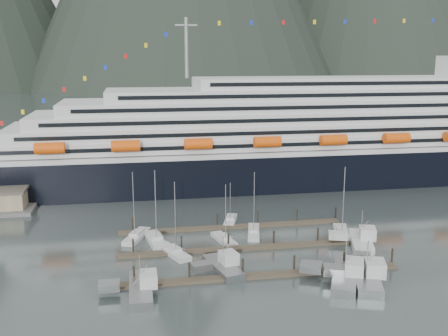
{
  "coord_description": "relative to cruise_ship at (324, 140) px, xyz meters",
  "views": [
    {
      "loc": [
        -25.68,
        -89.36,
        36.12
      ],
      "look_at": [
        -5.62,
        22.0,
        11.94
      ],
      "focal_mm": 42.0,
      "sensor_mm": 36.0,
      "label": 1
    }
  ],
  "objects": [
    {
      "name": "dock_mid",
      "position": [
        -34.95,
        -51.89,
        -11.73
      ],
      "size": [
        48.18,
        2.28,
        3.2
      ],
      "color": "#4A3E2F",
      "rests_on": "ground"
    },
    {
      "name": "trawler_c",
      "position": [
        -21.98,
        -68.48,
        -11.1
      ],
      "size": [
        12.12,
        14.83,
        7.48
      ],
      "rotation": [
        0.0,
        0.0,
        1.13
      ],
      "color": "gray",
      "rests_on": "ground"
    },
    {
      "name": "sailboat_b",
      "position": [
        -48.68,
        -52.18,
        -11.62
      ],
      "size": [
        6.12,
        9.83,
        14.53
      ],
      "rotation": [
        0.0,
        0.0,
        1.98
      ],
      "color": "silver",
      "rests_on": "ground"
    },
    {
      "name": "dock_far",
      "position": [
        -34.95,
        -38.89,
        -11.73
      ],
      "size": [
        48.18,
        2.28,
        3.2
      ],
      "color": "#4A3E2F",
      "rests_on": "ground"
    },
    {
      "name": "cruise_ship",
      "position": [
        0.0,
        0.0,
        0.0
      ],
      "size": [
        210.0,
        30.4,
        50.3
      ],
      "color": "black",
      "rests_on": "ground"
    },
    {
      "name": "trawler_a",
      "position": [
        -55.24,
        -67.46,
        -11.15
      ],
      "size": [
        9.02,
        12.55,
        6.88
      ],
      "rotation": [
        0.0,
        0.0,
        1.57
      ],
      "color": "gray",
      "rests_on": "ground"
    },
    {
      "name": "sailboat_e",
      "position": [
        -55.29,
        -42.15,
        -11.62
      ],
      "size": [
        6.01,
        9.91,
        14.41
      ],
      "rotation": [
        0.0,
        0.0,
        1.18
      ],
      "color": "silver",
      "rests_on": "ground"
    },
    {
      "name": "trawler_b",
      "position": [
        -41.08,
        -61.42,
        -11.15
      ],
      "size": [
        8.79,
        11.19,
        6.92
      ],
      "rotation": [
        0.0,
        0.0,
        1.81
      ],
      "color": "gray",
      "rests_on": "ground"
    },
    {
      "name": "trawler_e",
      "position": [
        -12.27,
        -53.49,
        -11.09
      ],
      "size": [
        9.96,
        12.27,
        7.6
      ],
      "rotation": [
        0.0,
        0.0,
        1.25
      ],
      "color": "silver",
      "rests_on": "ground"
    },
    {
      "name": "dock_near",
      "position": [
        -34.95,
        -64.89,
        -11.73
      ],
      "size": [
        48.18,
        2.28,
        3.2
      ],
      "color": "#4A3E2F",
      "rests_on": "ground"
    },
    {
      "name": "sailboat_d",
      "position": [
        -31.34,
        -43.75,
        -11.63
      ],
      "size": [
        4.52,
        9.98,
        13.74
      ],
      "rotation": [
        0.0,
        0.0,
        1.33
      ],
      "color": "silver",
      "rests_on": "ground"
    },
    {
      "name": "sailboat_f",
      "position": [
        -34.53,
        -34.95,
        -11.66
      ],
      "size": [
        4.47,
        8.21,
        9.53
      ],
      "rotation": [
        0.0,
        0.0,
        1.28
      ],
      "color": "silver",
      "rests_on": "ground"
    },
    {
      "name": "ground",
      "position": [
        -30.03,
        -54.94,
        -12.04
      ],
      "size": [
        1600.0,
        1600.0,
        0.0
      ],
      "primitive_type": "plane",
      "color": "#3F4B4A",
      "rests_on": "ground"
    },
    {
      "name": "sailboat_h",
      "position": [
        -13.6,
        -47.4,
        -11.6
      ],
      "size": [
        5.48,
        9.99,
        15.08
      ],
      "rotation": [
        0.0,
        0.0,
        1.27
      ],
      "color": "silver",
      "rests_on": "ground"
    },
    {
      "name": "sailboat_a",
      "position": [
        -51.65,
        -45.24,
        -11.59
      ],
      "size": [
        4.47,
        10.19,
        15.36
      ],
      "rotation": [
        0.0,
        0.0,
        1.74
      ],
      "color": "silver",
      "rests_on": "ground"
    },
    {
      "name": "trawler_d",
      "position": [
        -18.89,
        -69.89,
        -11.06
      ],
      "size": [
        10.97,
        13.81,
        7.92
      ],
      "rotation": [
        0.0,
        0.0,
        1.25
      ],
      "color": "gray",
      "rests_on": "ground"
    },
    {
      "name": "sailboat_c",
      "position": [
        -38.21,
        -47.01,
        -11.64
      ],
      "size": [
        4.26,
        8.72,
        12.26
      ],
      "rotation": [
        0.0,
        0.0,
        1.81
      ],
      "color": "silver",
      "rests_on": "ground"
    }
  ]
}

